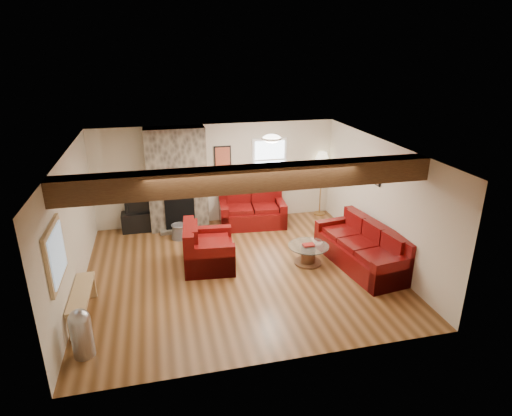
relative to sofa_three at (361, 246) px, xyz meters
The scene contains 18 objects.
room 2.63m from the sofa_three, behind, with size 8.00×8.00×8.00m.
oak_beam 3.24m from the sofa_three, 160.07° to the right, with size 6.00×0.36×0.38m, color #331B0F.
chimney_breast 4.56m from the sofa_three, 140.76° to the left, with size 1.40×0.67×2.50m.
back_window 3.45m from the sofa_three, 110.26° to the left, with size 0.90×0.08×1.10m, color white, non-canonical shape.
hatch_window 5.65m from the sofa_three, 168.07° to the right, with size 0.08×1.00×0.90m, color tan, non-canonical shape.
ceiling_dome 2.84m from the sofa_three, 141.64° to the left, with size 0.40×0.40×0.18m, color white, non-canonical shape.
artwork_back 4.05m from the sofa_three, 127.28° to the left, with size 0.42×0.06×0.52m, color black, non-canonical shape.
artwork_right 1.54m from the sofa_three, 53.58° to the left, with size 0.06×0.55×0.42m, color black, non-canonical shape.
sofa_three is the anchor object (origin of this frame).
loveseat 3.09m from the sofa_three, 123.30° to the left, with size 1.62×0.93×0.86m, color #430A04, non-canonical shape.
armchair_red 3.11m from the sofa_three, 167.16° to the left, with size 1.13×0.99×0.91m, color #430A04, non-canonical shape.
coffee_table 1.09m from the sofa_three, 162.86° to the left, with size 0.84×0.84×0.44m.
tv_cabinet 5.25m from the sofa_three, 146.72° to the left, with size 0.96×0.38×0.48m, color black.
television 5.26m from the sofa_three, 146.72° to the left, with size 0.73×0.10×0.42m, color black.
floor_lamp 3.08m from the sofa_three, 85.34° to the left, with size 0.44×0.44×1.70m.
pine_bench 5.35m from the sofa_three, behind, with size 0.30×1.29×0.48m, color tan, non-canonical shape.
pedal_bin 5.42m from the sofa_three, 162.76° to the right, with size 0.31×0.31×0.77m, color #A4A4A9, non-canonical shape.
coal_bucket 4.18m from the sofa_three, 148.20° to the left, with size 0.38×0.38×0.36m, color slate, non-canonical shape.
Camera 1 is at (-1.43, -7.51, 4.25)m, focal length 30.00 mm.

